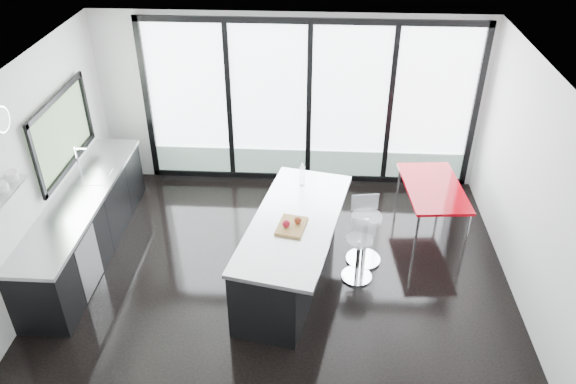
# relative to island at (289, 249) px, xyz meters

# --- Properties ---
(floor) EXTENTS (6.00, 5.00, 0.00)m
(floor) POSITION_rel_island_xyz_m (-0.13, 0.02, -0.49)
(floor) COLOR black
(floor) RESTS_ON ground
(ceiling) EXTENTS (6.00, 5.00, 0.00)m
(ceiling) POSITION_rel_island_xyz_m (-0.13, 0.02, 2.31)
(ceiling) COLOR white
(ceiling) RESTS_ON wall_back
(wall_back) EXTENTS (6.00, 0.09, 2.80)m
(wall_back) POSITION_rel_island_xyz_m (0.14, 2.49, 0.78)
(wall_back) COLOR silver
(wall_back) RESTS_ON ground
(wall_front) EXTENTS (6.00, 0.00, 2.80)m
(wall_front) POSITION_rel_island_xyz_m (-0.13, -2.48, 0.91)
(wall_front) COLOR silver
(wall_front) RESTS_ON ground
(wall_left) EXTENTS (0.26, 5.00, 2.80)m
(wall_left) POSITION_rel_island_xyz_m (-3.10, 0.30, 1.07)
(wall_left) COLOR silver
(wall_left) RESTS_ON ground
(wall_right) EXTENTS (0.00, 5.00, 2.80)m
(wall_right) POSITION_rel_island_xyz_m (2.87, 0.02, 0.91)
(wall_right) COLOR silver
(wall_right) RESTS_ON ground
(counter_cabinets) EXTENTS (0.69, 3.24, 1.36)m
(counter_cabinets) POSITION_rel_island_xyz_m (-2.80, 0.42, -0.03)
(counter_cabinets) COLOR black
(counter_cabinets) RESTS_ON floor
(island) EXTENTS (1.47, 2.54, 1.27)m
(island) POSITION_rel_island_xyz_m (0.00, 0.00, 0.00)
(island) COLOR black
(island) RESTS_ON floor
(bar_stool_near) EXTENTS (0.53, 0.53, 0.64)m
(bar_stool_near) POSITION_rel_island_xyz_m (0.89, 0.08, -0.17)
(bar_stool_near) COLOR silver
(bar_stool_near) RESTS_ON floor
(bar_stool_far) EXTENTS (0.54, 0.54, 0.75)m
(bar_stool_far) POSITION_rel_island_xyz_m (1.00, 0.44, -0.12)
(bar_stool_far) COLOR silver
(bar_stool_far) RESTS_ON floor
(red_table) EXTENTS (0.90, 1.43, 0.74)m
(red_table) POSITION_rel_island_xyz_m (1.99, 1.23, -0.13)
(red_table) COLOR #9B040E
(red_table) RESTS_ON floor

